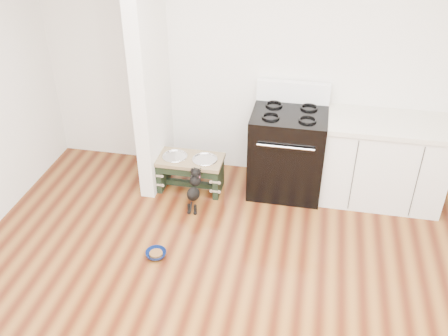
% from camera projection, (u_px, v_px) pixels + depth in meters
% --- Properties ---
extents(room_shell, '(5.00, 5.00, 5.00)m').
position_uv_depth(room_shell, '(223.00, 163.00, 2.89)').
color(room_shell, silver).
rests_on(room_shell, ground).
extents(partition_wall, '(0.15, 0.80, 2.70)m').
position_uv_depth(partition_wall, '(150.00, 64.00, 4.96)').
color(partition_wall, silver).
rests_on(partition_wall, ground).
extents(oven_range, '(0.76, 0.69, 1.14)m').
position_uv_depth(oven_range, '(287.00, 151.00, 5.25)').
color(oven_range, black).
rests_on(oven_range, ground).
extents(cabinet_run, '(1.24, 0.64, 0.91)m').
position_uv_depth(cabinet_run, '(383.00, 161.00, 5.11)').
color(cabinet_run, silver).
rests_on(cabinet_run, ground).
extents(dog_feeder, '(0.71, 0.38, 0.40)m').
position_uv_depth(dog_feeder, '(190.00, 167.00, 5.35)').
color(dog_feeder, black).
rests_on(dog_feeder, ground).
extents(puppy, '(0.12, 0.36, 0.43)m').
position_uv_depth(puppy, '(194.00, 189.00, 5.08)').
color(puppy, black).
rests_on(puppy, ground).
extents(floor_bowl, '(0.23, 0.23, 0.06)m').
position_uv_depth(floor_bowl, '(156.00, 254.00, 4.56)').
color(floor_bowl, '#0B1B4F').
rests_on(floor_bowl, ground).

